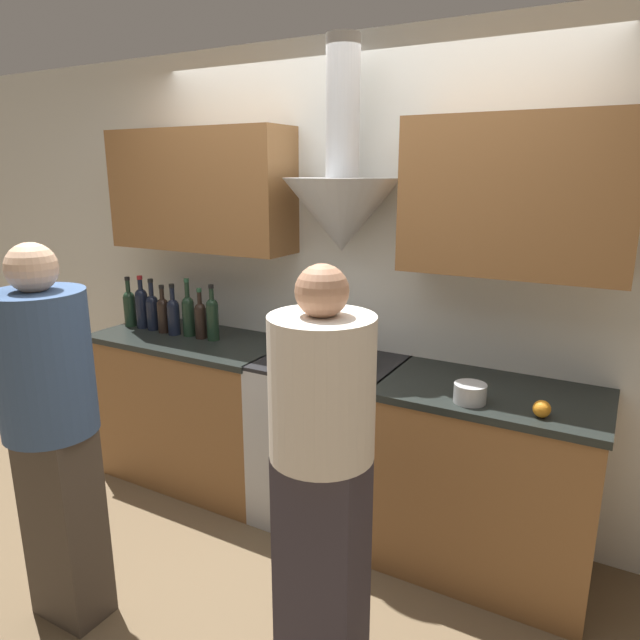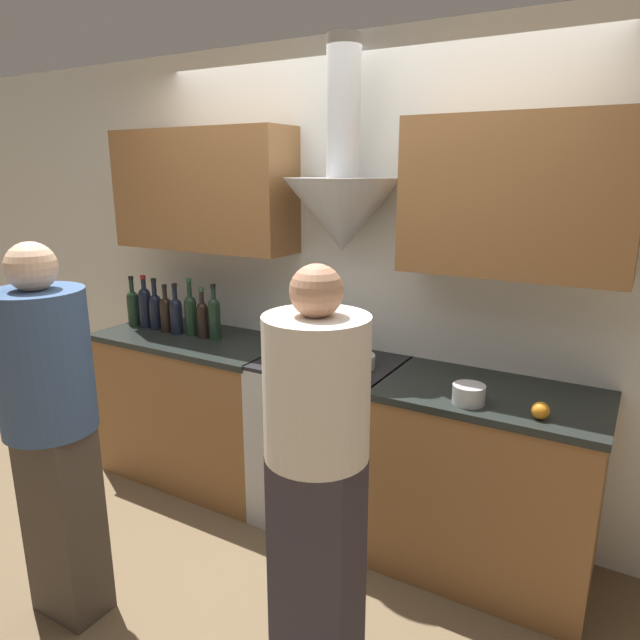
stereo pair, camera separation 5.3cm
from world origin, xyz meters
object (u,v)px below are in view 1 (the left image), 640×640
Objects in this scene: wine_bottle_0 at (129,306)px; wine_bottle_3 at (163,313)px; wine_bottle_4 at (173,314)px; wine_bottle_5 at (188,313)px; saucepan at (470,393)px; stock_pot at (304,342)px; orange_fruit at (542,409)px; stove_range at (329,440)px; wine_bottle_2 at (152,310)px; mixing_bowl at (355,361)px; wine_bottle_1 at (142,306)px; wine_bottle_6 at (201,318)px; person_foreground_right at (322,467)px; wine_bottle_7 at (212,317)px; person_foreground_left at (52,425)px.

wine_bottle_0 is 0.30m from wine_bottle_3.
wine_bottle_5 reaches higher than wine_bottle_4.
wine_bottle_3 is 1.98m from saucepan.
wine_bottle_5 reaches higher than stock_pot.
orange_fruit is (2.18, -0.19, -0.09)m from wine_bottle_4.
stock_pot is at bearing 175.42° from stove_range.
stock_pot is 1.28m from orange_fruit.
wine_bottle_2 reaches higher than mixing_bowl.
wine_bottle_1 is 0.49m from wine_bottle_6.
person_foreground_right reaches higher than wine_bottle_4.
wine_bottle_7 is 1.58m from person_foreground_right.
wine_bottle_2 reaches higher than wine_bottle_3.
wine_bottle_0 is 1.31m from stock_pot.
wine_bottle_4 is 0.19× the size of person_foreground_left.
stock_pot reaches higher than saucepan.
wine_bottle_2 is at bearing 2.67° from wine_bottle_0.
wine_bottle_1 is 1.10× the size of wine_bottle_6.
wine_bottle_7 is at bearing 172.76° from saucepan.
person_foreground_left is at bearing -78.90° from wine_bottle_6.
wine_bottle_2 is at bearing -179.38° from wine_bottle_5.
wine_bottle_1 is 2.39× the size of saucepan.
wine_bottle_6 is at bearing 173.32° from saucepan.
saucepan is at bearing -11.94° from stock_pot.
wine_bottle_3 is at bearing -8.84° from wine_bottle_2.
wine_bottle_3 is (0.20, -0.02, -0.02)m from wine_bottle_1.
wine_bottle_0 is at bearing -179.49° from stock_pot.
wine_bottle_1 is 4.69× the size of orange_fruit.
wine_bottle_5 is at bearing 179.22° from stove_range.
person_foreground_left is (0.15, -1.21, -0.17)m from wine_bottle_7.
stove_range is 0.52m from mixing_bowl.
wine_bottle_5 is 0.10m from wine_bottle_6.
wine_bottle_7 is at bearing 0.33° from wine_bottle_1.
orange_fruit is 0.04× the size of person_foreground_left.
wine_bottle_4 is at bearing 179.72° from mixing_bowl.
person_foreground_left is at bearing -66.19° from wine_bottle_3.
wine_bottle_7 is 1.91m from orange_fruit.
wine_bottle_4 reaches higher than mixing_bowl.
person_foreground_left reaches higher than person_foreground_right.
stove_range is at bearing -0.78° from wine_bottle_5.
wine_bottle_2 is at bearing -179.86° from stock_pot.
wine_bottle_1 reaches higher than stove_range.
orange_fruit is (1.26, -0.22, -0.04)m from stock_pot.
person_foreground_left is (0.24, -1.21, -0.15)m from wine_bottle_6.
mixing_bowl is (1.53, -0.03, -0.11)m from wine_bottle_1.
wine_bottle_2 is (-1.28, 0.01, 0.59)m from stove_range.
wine_bottle_2 is 1.03× the size of wine_bottle_4.
wine_bottle_2 is 0.30m from wine_bottle_5.
person_foreground_right is at bearing -27.05° from wine_bottle_1.
wine_bottle_0 reaches higher than wine_bottle_6.
person_foreground_right reaches higher than wine_bottle_3.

